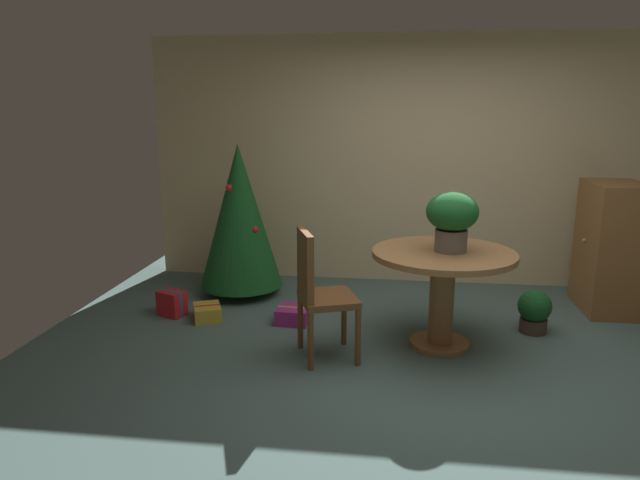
# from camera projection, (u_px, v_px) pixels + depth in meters

# --- Properties ---
(ground_plane) EXTENTS (6.60, 6.60, 0.00)m
(ground_plane) POSITION_uv_depth(u_px,v_px,m) (443.00, 367.00, 4.18)
(ground_plane) COLOR #4C6660
(back_wall_panel) EXTENTS (6.00, 0.10, 2.60)m
(back_wall_panel) POSITION_uv_depth(u_px,v_px,m) (433.00, 162.00, 6.01)
(back_wall_panel) COLOR beige
(back_wall_panel) RESTS_ON ground_plane
(round_dining_table) EXTENTS (1.11, 1.11, 0.78)m
(round_dining_table) POSITION_uv_depth(u_px,v_px,m) (443.00, 276.00, 4.43)
(round_dining_table) COLOR #9E6B3D
(round_dining_table) RESTS_ON ground_plane
(flower_vase) EXTENTS (0.40, 0.40, 0.46)m
(flower_vase) POSITION_uv_depth(u_px,v_px,m) (452.00, 217.00, 4.33)
(flower_vase) COLOR #665B51
(flower_vase) RESTS_ON round_dining_table
(wooden_chair_left) EXTENTS (0.53, 0.55, 0.99)m
(wooden_chair_left) POSITION_uv_depth(u_px,v_px,m) (318.00, 288.00, 4.23)
(wooden_chair_left) COLOR brown
(wooden_chair_left) RESTS_ON ground_plane
(holiday_tree) EXTENTS (0.82, 0.82, 1.52)m
(holiday_tree) POSITION_uv_depth(u_px,v_px,m) (240.00, 216.00, 5.65)
(holiday_tree) COLOR brown
(holiday_tree) RESTS_ON ground_plane
(gift_box_gold) EXTENTS (0.32, 0.35, 0.13)m
(gift_box_gold) POSITION_uv_depth(u_px,v_px,m) (207.00, 312.00, 5.12)
(gift_box_gold) COLOR gold
(gift_box_gold) RESTS_ON ground_plane
(gift_box_red) EXTENTS (0.28, 0.25, 0.23)m
(gift_box_red) POSITION_uv_depth(u_px,v_px,m) (172.00, 303.00, 5.20)
(gift_box_red) COLOR red
(gift_box_red) RESTS_ON ground_plane
(gift_box_purple) EXTENTS (0.30, 0.30, 0.14)m
(gift_box_purple) POSITION_uv_depth(u_px,v_px,m) (294.00, 315.00, 5.05)
(gift_box_purple) COLOR #9E287A
(gift_box_purple) RESTS_ON ground_plane
(wooden_cabinet) EXTENTS (0.49, 0.71, 1.20)m
(wooden_cabinet) POSITION_uv_depth(u_px,v_px,m) (611.00, 248.00, 5.25)
(wooden_cabinet) COLOR brown
(wooden_cabinet) RESTS_ON ground_plane
(potted_plant) EXTENTS (0.28, 0.28, 0.37)m
(potted_plant) POSITION_uv_depth(u_px,v_px,m) (534.00, 310.00, 4.80)
(potted_plant) COLOR #4C382D
(potted_plant) RESTS_ON ground_plane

